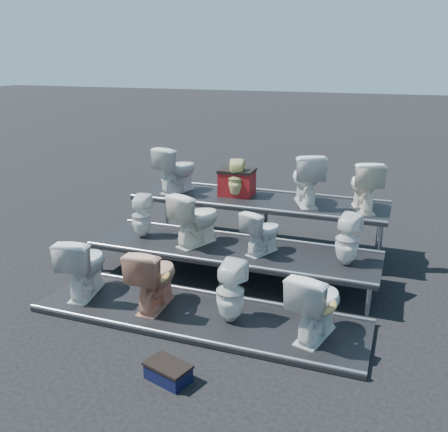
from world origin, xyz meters
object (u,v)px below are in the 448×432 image
(toilet_3, at_px, (316,303))
(toilet_8, at_px, (177,169))
(toilet_9, at_px, (236,179))
(step_stool, at_px, (168,373))
(toilet_0, at_px, (84,265))
(toilet_7, at_px, (347,240))
(toilet_2, at_px, (230,292))
(toilet_6, at_px, (262,231))
(toilet_11, at_px, (364,185))
(toilet_10, at_px, (306,179))
(toilet_4, at_px, (141,216))
(toilet_5, at_px, (196,218))
(toilet_1, at_px, (154,277))
(red_crate, at_px, (237,183))

(toilet_3, distance_m, toilet_8, 4.02)
(toilet_9, xyz_separation_m, step_stool, (0.60, -3.86, -1.10))
(toilet_0, xyz_separation_m, toilet_7, (3.28, 1.30, 0.33))
(toilet_2, xyz_separation_m, toilet_8, (-1.93, 2.60, 0.82))
(toilet_6, relative_size, toilet_11, 0.81)
(toilet_3, distance_m, toilet_9, 3.27)
(toilet_10, bearing_deg, toilet_4, 6.39)
(toilet_5, distance_m, toilet_8, 1.64)
(step_stool, bearing_deg, toilet_3, 61.80)
(toilet_1, bearing_deg, toilet_8, -72.97)
(toilet_1, distance_m, toilet_8, 2.86)
(toilet_6, bearing_deg, toilet_10, -80.59)
(toilet_9, relative_size, step_stool, 1.44)
(toilet_9, bearing_deg, toilet_5, 68.02)
(toilet_10, bearing_deg, toilet_11, 156.70)
(toilet_1, height_order, toilet_5, toilet_5)
(toilet_4, xyz_separation_m, toilet_7, (3.12, 0.00, 0.02))
(toilet_4, relative_size, toilet_7, 0.95)
(toilet_2, height_order, toilet_6, toilet_6)
(toilet_5, bearing_deg, toilet_6, -158.57)
(toilet_10, bearing_deg, toilet_0, 23.46)
(toilet_1, bearing_deg, toilet_11, -133.37)
(toilet_1, bearing_deg, toilet_6, -130.82)
(toilet_4, relative_size, toilet_10, 0.79)
(toilet_6, relative_size, toilet_9, 1.00)
(toilet_9, bearing_deg, toilet_4, 35.73)
(toilet_6, bearing_deg, toilet_7, -155.79)
(toilet_2, height_order, red_crate, red_crate)
(toilet_5, relative_size, toilet_8, 1.00)
(toilet_10, distance_m, step_stool, 4.09)
(toilet_8, bearing_deg, toilet_5, 143.52)
(toilet_2, height_order, toilet_8, toilet_8)
(toilet_2, relative_size, toilet_9, 1.20)
(toilet_1, distance_m, toilet_3, 2.07)
(toilet_1, bearing_deg, toilet_3, 178.03)
(toilet_3, xyz_separation_m, toilet_9, (-1.86, 2.60, 0.70))
(toilet_6, bearing_deg, toilet_8, -9.59)
(step_stool, bearing_deg, toilet_10, 98.06)
(toilet_7, bearing_deg, toilet_11, -76.50)
(step_stool, bearing_deg, toilet_11, 85.62)
(toilet_5, xyz_separation_m, toilet_9, (0.18, 1.30, 0.32))
(step_stool, bearing_deg, toilet_9, 115.43)
(toilet_5, relative_size, step_stool, 1.83)
(toilet_1, xyz_separation_m, toilet_10, (1.39, 2.60, 0.81))
(toilet_11, xyz_separation_m, step_stool, (-1.48, -3.86, -1.18))
(toilet_1, relative_size, toilet_5, 1.03)
(toilet_4, height_order, toilet_5, toilet_5)
(toilet_5, distance_m, toilet_9, 1.35)
(toilet_0, xyz_separation_m, toilet_4, (0.16, 1.30, 0.31))
(red_crate, bearing_deg, toilet_1, -95.74)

